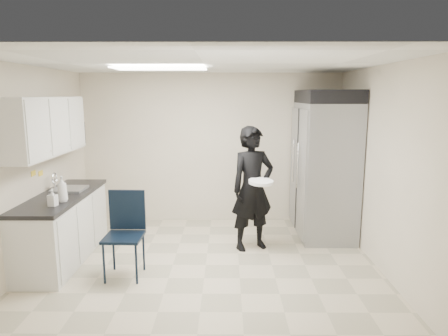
{
  "coord_description": "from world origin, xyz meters",
  "views": [
    {
      "loc": [
        0.28,
        -4.98,
        2.22
      ],
      "look_at": [
        0.24,
        0.2,
        1.27
      ],
      "focal_mm": 32.0,
      "sensor_mm": 36.0,
      "label": 1
    }
  ],
  "objects_px": {
    "lower_counter": "(63,229)",
    "man_tuxedo": "(252,189)",
    "folding_chair": "(124,237)",
    "commercial_fridge": "(324,170)"
  },
  "relations": [
    {
      "from": "lower_counter",
      "to": "man_tuxedo",
      "type": "distance_m",
      "value": 2.67
    },
    {
      "from": "lower_counter",
      "to": "folding_chair",
      "type": "height_order",
      "value": "folding_chair"
    },
    {
      "from": "lower_counter",
      "to": "man_tuxedo",
      "type": "bearing_deg",
      "value": 9.02
    },
    {
      "from": "man_tuxedo",
      "to": "folding_chair",
      "type": "bearing_deg",
      "value": -173.26
    },
    {
      "from": "commercial_fridge",
      "to": "folding_chair",
      "type": "xyz_separation_m",
      "value": [
        -2.81,
        -1.62,
        -0.54
      ]
    },
    {
      "from": "lower_counter",
      "to": "commercial_fridge",
      "type": "relative_size",
      "value": 0.9
    },
    {
      "from": "commercial_fridge",
      "to": "folding_chair",
      "type": "relative_size",
      "value": 2.05
    },
    {
      "from": "commercial_fridge",
      "to": "man_tuxedo",
      "type": "relative_size",
      "value": 1.17
    },
    {
      "from": "lower_counter",
      "to": "folding_chair",
      "type": "xyz_separation_m",
      "value": [
        0.97,
        -0.55,
        0.08
      ]
    },
    {
      "from": "man_tuxedo",
      "to": "commercial_fridge",
      "type": "bearing_deg",
      "value": 5.59
    }
  ]
}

